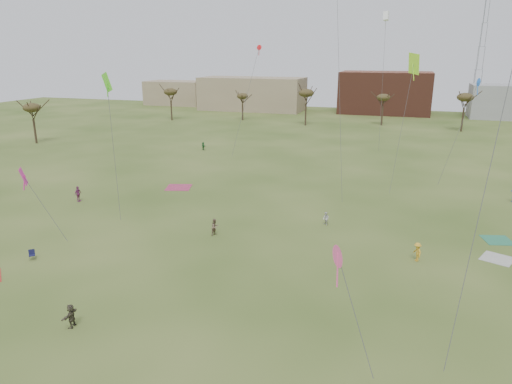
% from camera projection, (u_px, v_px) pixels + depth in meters
% --- Properties ---
extents(ground, '(260.00, 260.00, 0.00)m').
position_uv_depth(ground, '(201.00, 317.00, 31.74)').
color(ground, '#324E18').
rests_on(ground, ground).
extents(spectator_fore_b, '(0.91, 1.01, 1.70)m').
position_uv_depth(spectator_fore_b, '(215.00, 227.00, 45.76)').
color(spectator_fore_b, '#7B604E').
rests_on(spectator_fore_b, ground).
extents(spectator_fore_c, '(0.59, 1.54, 1.63)m').
position_uv_depth(spectator_fore_c, '(71.00, 316.00, 30.36)').
color(spectator_fore_c, '#4E4737').
rests_on(spectator_fore_c, ground).
extents(flyer_mid_b, '(1.05, 1.25, 1.68)m').
position_uv_depth(flyer_mid_b, '(417.00, 252.00, 40.05)').
color(flyer_mid_b, gold).
rests_on(flyer_mid_b, ground).
extents(spectator_mid_d, '(0.47, 1.11, 1.90)m').
position_uv_depth(spectator_mid_d, '(78.00, 194.00, 56.13)').
color(spectator_mid_d, '#953E76').
rests_on(spectator_mid_d, ground).
extents(spectator_mid_e, '(0.86, 0.86, 1.40)m').
position_uv_depth(spectator_mid_e, '(326.00, 219.00, 48.46)').
color(spectator_mid_e, silver).
rests_on(spectator_mid_e, ground).
extents(flyer_far_a, '(1.36, 1.16, 1.47)m').
position_uv_depth(flyer_far_a, '(203.00, 146.00, 85.99)').
color(flyer_far_a, '#21632E').
rests_on(flyer_far_a, ground).
extents(blanket_cream, '(3.23, 3.23, 0.03)m').
position_uv_depth(blanket_cream, '(497.00, 259.00, 40.67)').
color(blanket_cream, beige).
rests_on(blanket_cream, ground).
extents(blanket_plum, '(4.00, 4.00, 0.03)m').
position_uv_depth(blanket_plum, '(179.00, 187.00, 62.22)').
color(blanket_plum, '#B5375F').
rests_on(blanket_plum, ground).
extents(blanket_olive, '(3.11, 3.11, 0.03)m').
position_uv_depth(blanket_olive, '(497.00, 240.00, 44.68)').
color(blanket_olive, '#2F825E').
rests_on(blanket_olive, ground).
extents(camp_chair_left, '(0.74, 0.74, 0.87)m').
position_uv_depth(camp_chair_left, '(32.00, 257.00, 40.46)').
color(camp_chair_left, '#16173D').
rests_on(camp_chair_left, ground).
extents(kites_aloft, '(54.76, 67.08, 27.73)m').
position_uv_depth(kites_aloft, '(359.00, 31.00, 55.15)').
color(kites_aloft, red).
rests_on(kites_aloft, ground).
extents(tree_line, '(117.44, 49.32, 8.91)m').
position_uv_depth(tree_line, '(338.00, 101.00, 102.55)').
color(tree_line, '#3A2B1E').
rests_on(tree_line, ground).
extents(building_tan, '(32.00, 14.00, 10.00)m').
position_uv_depth(building_tan, '(252.00, 94.00, 145.40)').
color(building_tan, '#937F60').
rests_on(building_tan, ground).
extents(building_brick, '(26.00, 16.00, 12.00)m').
position_uv_depth(building_brick, '(385.00, 93.00, 137.73)').
color(building_brick, brown).
rests_on(building_brick, ground).
extents(building_tan_west, '(20.00, 12.00, 8.00)m').
position_uv_depth(building_tan_west, '(177.00, 93.00, 161.01)').
color(building_tan_west, '#937F60').
rests_on(building_tan_west, ground).
extents(radio_tower, '(1.51, 1.72, 41.00)m').
position_uv_depth(radio_tower, '(481.00, 46.00, 131.02)').
color(radio_tower, '#9EA3A8').
rests_on(radio_tower, ground).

